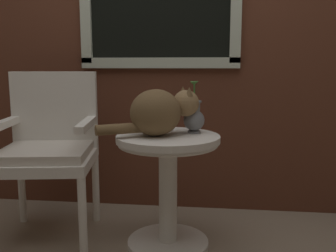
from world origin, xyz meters
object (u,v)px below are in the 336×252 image
cat (159,112)px  pewter_vase_with_ivy (194,117)px  wicker_side_table (168,172)px  wicker_chair (50,143)px

cat → pewter_vase_with_ivy: pewter_vase_with_ivy is taller
wicker_side_table → pewter_vase_with_ivy: (0.13, 0.09, 0.29)m
wicker_side_table → cat: size_ratio=1.21×
wicker_side_table → cat: 0.33m
wicker_side_table → wicker_chair: (-0.70, 0.09, 0.12)m
wicker_chair → cat: wicker_chair is taller
wicker_side_table → pewter_vase_with_ivy: size_ratio=2.21×
wicker_side_table → cat: (-0.05, -0.01, 0.33)m
cat → wicker_chair: bearing=171.4°
wicker_chair → pewter_vase_with_ivy: bearing=0.0°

